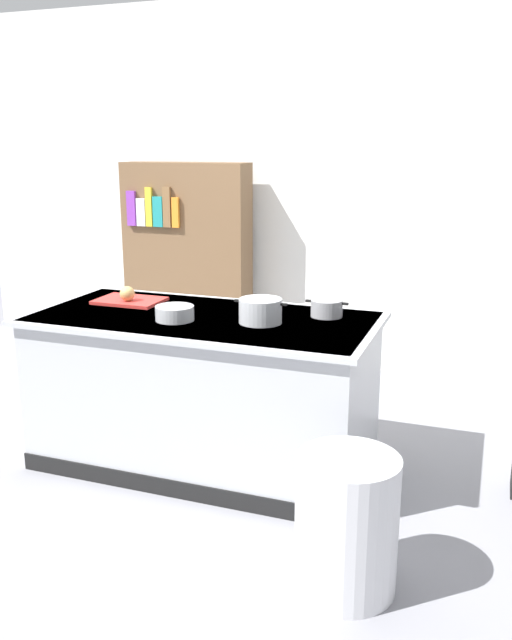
{
  "coord_description": "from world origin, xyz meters",
  "views": [
    {
      "loc": [
        1.55,
        -3.35,
        1.84
      ],
      "look_at": [
        0.25,
        0.2,
        0.85
      ],
      "focal_mm": 37.58,
      "sensor_mm": 36.0,
      "label": 1
    }
  ],
  "objects_px": {
    "onion": "(127,294)",
    "sauce_pan": "(327,308)",
    "mixing_bowl": "(175,313)",
    "bookshelf": "(187,263)",
    "trash_bin": "(346,524)",
    "stock_pot": "(260,311)"
  },
  "relations": [
    {
      "from": "onion",
      "to": "sauce_pan",
      "type": "bearing_deg",
      "value": 5.85
    },
    {
      "from": "trash_bin",
      "to": "stock_pot",
      "type": "bearing_deg",
      "value": 129.01
    },
    {
      "from": "onion",
      "to": "mixing_bowl",
      "type": "relative_size",
      "value": 0.42
    },
    {
      "from": "mixing_bowl",
      "to": "bookshelf",
      "type": "height_order",
      "value": "bookshelf"
    },
    {
      "from": "mixing_bowl",
      "to": "bookshelf",
      "type": "distance_m",
      "value": 2.12
    },
    {
      "from": "trash_bin",
      "to": "mixing_bowl",
      "type": "bearing_deg",
      "value": 147.37
    },
    {
      "from": "onion",
      "to": "sauce_pan",
      "type": "height_order",
      "value": "onion"
    },
    {
      "from": "mixing_bowl",
      "to": "trash_bin",
      "type": "relative_size",
      "value": 0.36
    },
    {
      "from": "onion",
      "to": "bookshelf",
      "type": "bearing_deg",
      "value": 103.81
    },
    {
      "from": "bookshelf",
      "to": "onion",
      "type": "bearing_deg",
      "value": -76.19
    },
    {
      "from": "bookshelf",
      "to": "trash_bin",
      "type": "bearing_deg",
      "value": -53.02
    },
    {
      "from": "trash_bin",
      "to": "onion",
      "type": "bearing_deg",
      "value": 148.33
    },
    {
      "from": "onion",
      "to": "trash_bin",
      "type": "distance_m",
      "value": 1.99
    },
    {
      "from": "onion",
      "to": "stock_pot",
      "type": "distance_m",
      "value": 0.92
    },
    {
      "from": "mixing_bowl",
      "to": "stock_pot",
      "type": "bearing_deg",
      "value": 13.6
    },
    {
      "from": "stock_pot",
      "to": "mixing_bowl",
      "type": "height_order",
      "value": "stock_pot"
    },
    {
      "from": "stock_pot",
      "to": "mixing_bowl",
      "type": "xyz_separation_m",
      "value": [
        -0.46,
        -0.11,
        -0.03
      ]
    },
    {
      "from": "trash_bin",
      "to": "bookshelf",
      "type": "height_order",
      "value": "bookshelf"
    },
    {
      "from": "mixing_bowl",
      "to": "trash_bin",
      "type": "xyz_separation_m",
      "value": [
        1.15,
        -0.74,
        -0.64
      ]
    },
    {
      "from": "mixing_bowl",
      "to": "sauce_pan",
      "type": "bearing_deg",
      "value": 25.75
    },
    {
      "from": "onion",
      "to": "sauce_pan",
      "type": "distance_m",
      "value": 1.22
    },
    {
      "from": "sauce_pan",
      "to": "mixing_bowl",
      "type": "distance_m",
      "value": 0.85
    }
  ]
}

